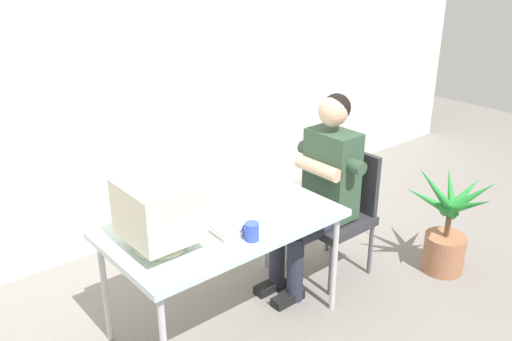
% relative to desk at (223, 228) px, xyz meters
% --- Properties ---
extents(ground_plane, '(12.00, 12.00, 0.00)m').
position_rel_desk_xyz_m(ground_plane, '(0.00, 0.00, -0.69)').
color(ground_plane, gray).
extents(wall_back, '(8.00, 0.10, 3.00)m').
position_rel_desk_xyz_m(wall_back, '(0.30, 1.40, 0.81)').
color(wall_back, silver).
rests_on(wall_back, ground_plane).
extents(desk, '(1.38, 0.79, 0.73)m').
position_rel_desk_xyz_m(desk, '(0.00, 0.00, 0.00)').
color(desk, '#B7B7BC').
rests_on(desk, ground_plane).
extents(crt_monitor, '(0.36, 0.39, 0.38)m').
position_rel_desk_xyz_m(crt_monitor, '(-0.43, -0.03, 0.27)').
color(crt_monitor, beige).
rests_on(crt_monitor, desk).
extents(keyboard, '(0.19, 0.47, 0.03)m').
position_rel_desk_xyz_m(keyboard, '(-0.06, 0.00, 0.06)').
color(keyboard, silver).
rests_on(keyboard, desk).
extents(office_chair, '(0.48, 0.48, 0.90)m').
position_rel_desk_xyz_m(office_chair, '(1.02, -0.01, -0.19)').
color(office_chair, '#4C4C51').
rests_on(office_chair, ground_plane).
extents(person_seated, '(0.70, 0.55, 1.34)m').
position_rel_desk_xyz_m(person_seated, '(0.82, -0.01, 0.03)').
color(person_seated, '#334C38').
rests_on(person_seated, ground_plane).
extents(potted_plant, '(0.63, 0.61, 0.77)m').
position_rel_desk_xyz_m(potted_plant, '(1.60, -0.54, -0.34)').
color(potted_plant, '#9E6647').
rests_on(potted_plant, ground_plane).
extents(desk_mug, '(0.08, 0.09, 0.10)m').
position_rel_desk_xyz_m(desk_mug, '(-0.01, -0.28, 0.10)').
color(desk_mug, blue).
rests_on(desk_mug, desk).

